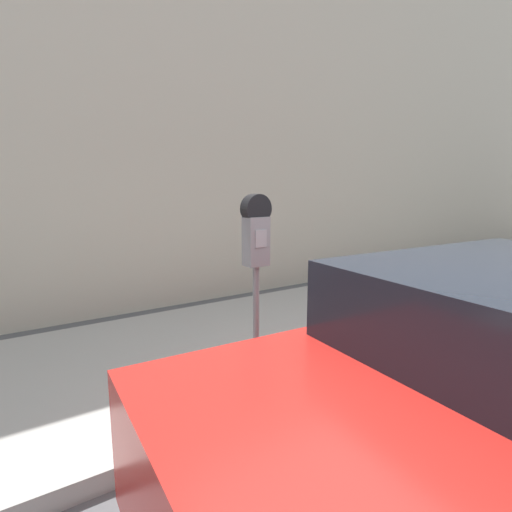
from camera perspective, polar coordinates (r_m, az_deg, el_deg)
ground_plane at (r=3.25m, az=20.74°, el=-25.37°), size 60.00×60.00×0.00m
sidewalk at (r=4.66m, az=-2.08°, el=-12.38°), size 24.00×2.80×0.15m
building_facade at (r=6.45m, az=-13.26°, el=22.92°), size 24.00×0.30×6.63m
parking_meter at (r=3.01m, az=0.00°, el=1.02°), size 0.22×0.14×1.64m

